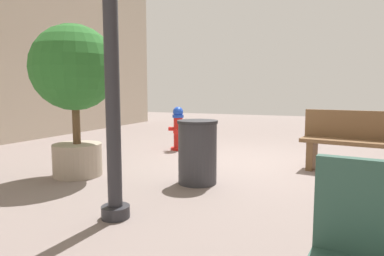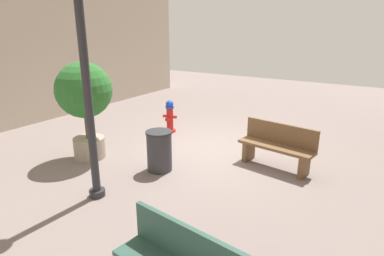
{
  "view_description": "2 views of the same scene",
  "coord_description": "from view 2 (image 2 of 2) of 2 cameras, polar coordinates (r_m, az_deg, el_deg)",
  "views": [
    {
      "loc": [
        -1.37,
        5.64,
        1.25
      ],
      "look_at": [
        0.9,
        0.24,
        0.59
      ],
      "focal_mm": 31.04,
      "sensor_mm": 36.0,
      "label": 1
    },
    {
      "loc": [
        -3.64,
        6.51,
        2.92
      ],
      "look_at": [
        0.35,
        0.14,
        0.54
      ],
      "focal_mm": 30.29,
      "sensor_mm": 36.0,
      "label": 2
    }
  ],
  "objects": [
    {
      "name": "ground_plane",
      "position": [
        8.01,
        2.64,
        -3.81
      ],
      "size": [
        23.4,
        23.4,
        0.0
      ],
      "primitive_type": "plane",
      "color": "gray"
    },
    {
      "name": "fire_hydrant",
      "position": [
        9.24,
        -3.94,
        2.12
      ],
      "size": [
        0.42,
        0.39,
        0.92
      ],
      "color": "red",
      "rests_on": "ground_plane"
    },
    {
      "name": "bench_near",
      "position": [
        7.11,
        14.78,
        -2.98
      ],
      "size": [
        1.66,
        0.68,
        0.95
      ],
      "color": "brown",
      "rests_on": "ground_plane"
    },
    {
      "name": "planter_tree",
      "position": [
        7.51,
        -18.4,
        5.22
      ],
      "size": [
        1.23,
        1.23,
        2.19
      ],
      "color": "tan",
      "rests_on": "ground_plane"
    },
    {
      "name": "street_lamp",
      "position": [
        5.49,
        -18.4,
        10.62
      ],
      "size": [
        0.36,
        0.36,
        3.75
      ],
      "color": "#2D2D33",
      "rests_on": "ground_plane"
    },
    {
      "name": "trash_bin",
      "position": [
        6.79,
        -5.77,
        -4.0
      ],
      "size": [
        0.55,
        0.55,
        0.86
      ],
      "color": "#38383D",
      "rests_on": "ground_plane"
    }
  ]
}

